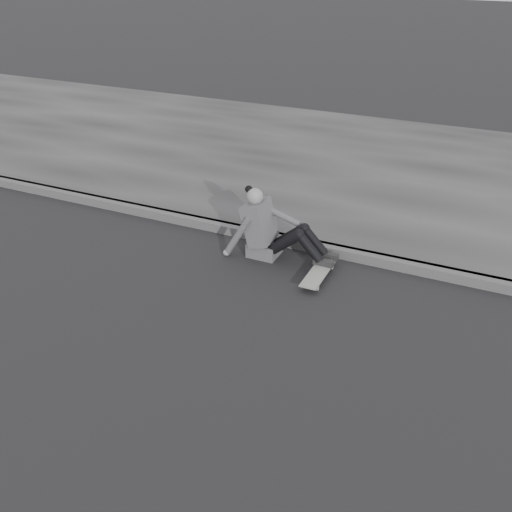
{
  "coord_description": "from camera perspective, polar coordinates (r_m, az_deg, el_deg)",
  "views": [
    {
      "loc": [
        1.7,
        -3.47,
        3.43
      ],
      "look_at": [
        -0.51,
        1.32,
        0.5
      ],
      "focal_mm": 40.0,
      "sensor_mm": 36.0,
      "label": 1
    }
  ],
  "objects": [
    {
      "name": "ground",
      "position": [
        5.17,
        -1.05,
        -12.57
      ],
      "size": [
        80.0,
        80.0,
        0.0
      ],
      "primitive_type": "plane",
      "color": "black",
      "rests_on": "ground"
    },
    {
      "name": "curb",
      "position": [
        7.13,
        7.97,
        0.51
      ],
      "size": [
        24.0,
        0.16,
        0.12
      ],
      "primitive_type": "cube",
      "color": "#4A4A4A",
      "rests_on": "ground"
    },
    {
      "name": "sidewalk",
      "position": [
        9.82,
        13.4,
        8.15
      ],
      "size": [
        24.0,
        6.0,
        0.12
      ],
      "primitive_type": "cube",
      "color": "#343434",
      "rests_on": "ground"
    },
    {
      "name": "skateboard",
      "position": [
        6.62,
        6.3,
        -1.65
      ],
      "size": [
        0.2,
        0.78,
        0.09
      ],
      "color": "#A6A6A0",
      "rests_on": "ground"
    },
    {
      "name": "seated_woman",
      "position": [
        6.91,
        1.35,
        2.65
      ],
      "size": [
        1.38,
        0.46,
        0.88
      ],
      "color": "#4D4D4F",
      "rests_on": "ground"
    }
  ]
}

